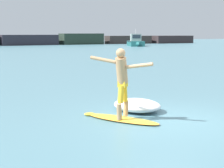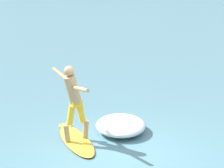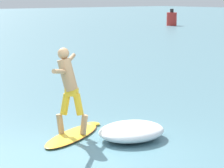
% 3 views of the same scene
% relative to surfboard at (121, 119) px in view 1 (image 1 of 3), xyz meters
% --- Properties ---
extents(ground_plane, '(200.00, 200.00, 0.00)m').
position_rel_surfboard_xyz_m(ground_plane, '(1.11, -0.61, -0.04)').
color(ground_plane, slate).
extents(rock_jetty_breakwater, '(73.17, 4.96, 2.29)m').
position_rel_surfboard_xyz_m(rock_jetty_breakwater, '(12.11, 61.39, 0.93)').
color(rock_jetty_breakwater, '#312C27').
rests_on(rock_jetty_breakwater, ground).
extents(surfboard, '(1.60, 2.27, 0.21)m').
position_rel_surfboard_xyz_m(surfboard, '(0.00, 0.00, 0.00)').
color(surfboard, yellow).
rests_on(surfboard, ground).
extents(surfer, '(1.21, 1.32, 1.83)m').
position_rel_surfboard_xyz_m(surfer, '(-0.03, -0.08, 1.12)').
color(surfer, tan).
rests_on(surfer, surfboard).
extents(fishing_boat_near_jetty, '(4.63, 7.62, 3.01)m').
position_rel_surfboard_xyz_m(fishing_boat_near_jetty, '(28.11, 48.39, 0.64)').
color(fishing_boat_near_jetty, '#226160').
rests_on(fishing_boat_near_jetty, ground).
extents(wave_foam_at_tail, '(1.53, 1.75, 0.36)m').
position_rel_surfboard_xyz_m(wave_foam_at_tail, '(0.96, 0.82, 0.14)').
color(wave_foam_at_tail, white).
rests_on(wave_foam_at_tail, ground).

